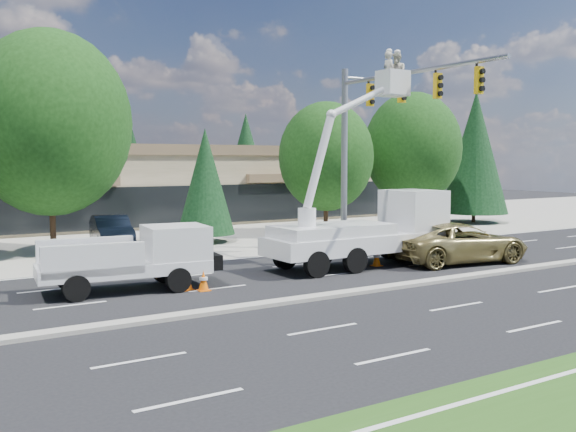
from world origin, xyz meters
TOP-DOWN VIEW (x-y plane):
  - ground at (0.00, 0.00)m, footprint 140.00×140.00m
  - concrete_apron at (0.00, 20.00)m, footprint 140.00×22.00m
  - road_median at (0.00, 0.00)m, footprint 120.00×0.55m
  - strip_mall at (0.00, 29.97)m, footprint 50.40×15.40m
  - tree_front_d at (-3.00, 15.00)m, footprint 7.64×7.64m
  - tree_front_e at (5.00, 15.00)m, footprint 3.14×3.14m
  - tree_front_f at (13.00, 15.00)m, footprint 5.77×5.77m
  - tree_front_g at (20.00, 15.00)m, footprint 6.46×6.46m
  - tree_front_h at (26.00, 15.00)m, footprint 4.76×4.76m
  - tree_back_c at (10.00, 42.00)m, footprint 3.71×3.71m
  - tree_back_d at (22.00, 42.00)m, footprint 4.71×4.71m
  - signal_mast at (10.03, 7.04)m, footprint 2.76×10.16m
  - utility_pickup at (-2.47, 4.40)m, footprint 5.89×2.74m
  - bucket_truck at (7.68, 4.22)m, footprint 8.26×2.70m
  - traffic_cone_b at (-1.00, 3.51)m, footprint 0.40×0.40m
  - traffic_cone_c at (-0.57, 3.13)m, footprint 0.40×0.40m
  - traffic_cone_d at (7.81, 3.97)m, footprint 0.40×0.40m
  - minivan at (11.46, 2.80)m, footprint 6.66×3.80m
  - parked_car_east at (0.11, 16.00)m, footprint 2.40×5.11m

SIDE VIEW (x-z plane):
  - ground at x=0.00m, z-range 0.00..0.00m
  - concrete_apron at x=0.00m, z-range 0.00..0.01m
  - road_median at x=0.00m, z-range 0.00..0.12m
  - traffic_cone_b at x=-1.00m, z-range -0.01..0.69m
  - traffic_cone_c at x=-0.57m, z-range -0.01..0.69m
  - traffic_cone_d at x=7.81m, z-range -0.01..0.69m
  - parked_car_east at x=0.11m, z-range 0.00..1.62m
  - minivan at x=11.46m, z-range 0.00..1.75m
  - utility_pickup at x=-2.47m, z-range -0.19..1.99m
  - bucket_truck at x=7.68m, z-range -2.63..6.51m
  - strip_mall at x=0.00m, z-range 0.08..5.58m
  - tree_front_e at x=5.00m, z-range 0.22..6.42m
  - tree_back_c at x=10.00m, z-range 0.27..7.57m
  - tree_front_f at x=13.00m, z-range 0.68..8.69m
  - tree_back_d at x=22.00m, z-range 0.34..9.63m
  - tree_front_h at x=26.00m, z-range 0.34..9.72m
  - tree_front_g at x=20.00m, z-range 0.76..9.73m
  - signal_mast at x=10.03m, z-range 1.56..10.56m
  - tree_front_d at x=-3.00m, z-range 0.90..11.50m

